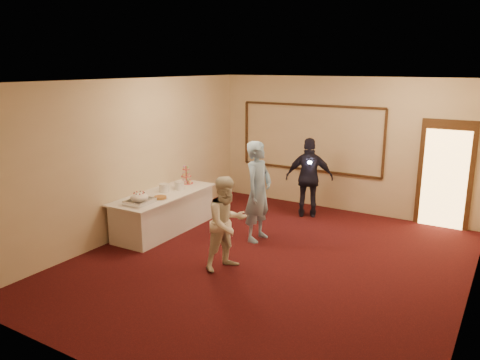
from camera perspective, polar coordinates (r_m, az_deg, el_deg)
name	(u,v)px	position (r m, az deg, el deg)	size (l,w,h in m)	color
floor	(270,263)	(8.02, 3.64, -10.01)	(7.00, 7.00, 0.00)	black
room_walls	(272,144)	(7.43, 3.87, 4.42)	(6.04, 7.04, 3.02)	beige
wall_molding	(310,138)	(10.94, 8.53, 5.09)	(3.45, 0.04, 1.55)	#361E10
doorway	(445,175)	(10.27, 23.72, 0.53)	(1.05, 0.07, 2.20)	#361E10
buffet_table	(164,212)	(9.47, -9.21, -3.86)	(0.96, 2.38, 0.77)	silver
pavlova_tray	(139,199)	(8.74, -12.16, -2.27)	(0.43, 0.58, 0.20)	silver
cupcake_stand	(186,177)	(10.04, -6.57, 0.42)	(0.29, 0.29, 0.42)	#C74A44
plate_stack_a	(164,188)	(9.44, -9.23, -0.96)	(0.20, 0.20, 0.17)	white
plate_stack_b	(179,185)	(9.58, -7.39, -0.67)	(0.21, 0.21, 0.17)	white
tart	(160,198)	(8.97, -9.69, -2.15)	(0.27, 0.27, 0.06)	white
man	(258,191)	(8.72, 2.23, -1.40)	(0.69, 0.45, 1.89)	#81AAD1
woman	(227,223)	(7.53, -1.60, -5.29)	(0.75, 0.58, 1.54)	white
guest	(309,178)	(10.22, 8.45, 0.28)	(1.02, 0.42, 1.73)	black
camera_flash	(310,162)	(9.90, 8.51, 2.13)	(0.07, 0.04, 0.05)	white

